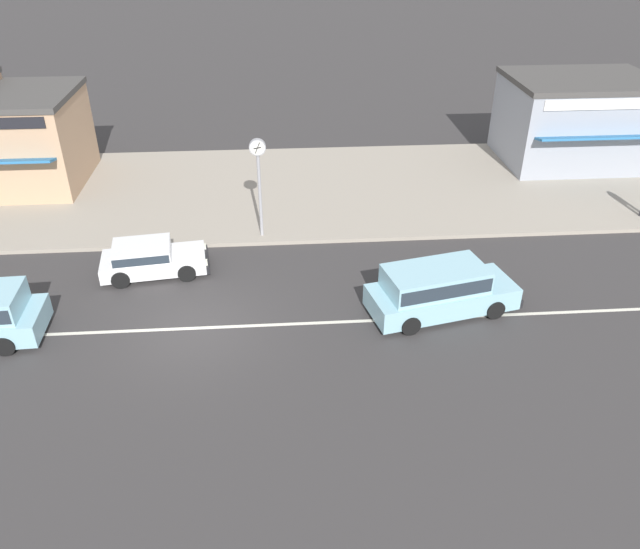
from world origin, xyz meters
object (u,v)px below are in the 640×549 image
at_px(hatchback_white_1, 150,258).
at_px(shopfront_corner_warung, 576,120).
at_px(minivan_pale_blue_3, 439,288).
at_px(street_clock, 258,167).
at_px(shopfront_mid_block, 20,139).

bearing_deg(hatchback_white_1, shopfront_corner_warung, 26.07).
bearing_deg(minivan_pale_blue_3, street_clock, 135.95).
height_order(minivan_pale_blue_3, street_clock, street_clock).
bearing_deg(shopfront_mid_block, minivan_pale_blue_3, -35.20).
relative_size(minivan_pale_blue_3, shopfront_mid_block, 0.83).
height_order(minivan_pale_blue_3, shopfront_mid_block, shopfront_mid_block).
relative_size(hatchback_white_1, minivan_pale_blue_3, 0.76).
relative_size(minivan_pale_blue_3, street_clock, 1.31).
bearing_deg(shopfront_corner_warung, hatchback_white_1, -153.93).
bearing_deg(minivan_pale_blue_3, shopfront_corner_warung, 52.42).
distance_m(hatchback_white_1, shopfront_corner_warung, 20.75).
bearing_deg(street_clock, hatchback_white_1, -149.32).
distance_m(street_clock, shopfront_mid_block, 11.98).
distance_m(minivan_pale_blue_3, shopfront_corner_warung, 15.36).
relative_size(street_clock, shopfront_mid_block, 0.64).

